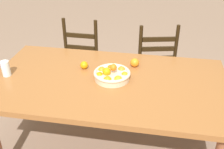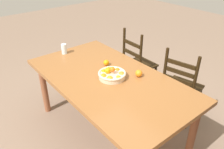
% 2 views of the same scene
% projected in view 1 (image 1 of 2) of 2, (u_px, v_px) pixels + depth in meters
% --- Properties ---
extents(ground_plane, '(12.00, 12.00, 0.00)m').
position_uv_depth(ground_plane, '(109.00, 149.00, 2.54)').
color(ground_plane, '#856B58').
extents(dining_table, '(1.89, 1.03, 0.76)m').
position_uv_depth(dining_table, '(108.00, 89.00, 2.19)').
color(dining_table, '#955C2E').
rests_on(dining_table, ground).
extents(chair_near_window, '(0.40, 0.40, 0.98)m').
position_uv_depth(chair_near_window, '(85.00, 60.00, 3.13)').
color(chair_near_window, black).
rests_on(chair_near_window, ground).
extents(chair_by_cabinet, '(0.50, 0.50, 0.98)m').
position_uv_depth(chair_by_cabinet, '(153.00, 67.00, 2.98)').
color(chair_by_cabinet, black).
rests_on(chair_by_cabinet, ground).
extents(fruit_bowl, '(0.29, 0.29, 0.14)m').
position_uv_depth(fruit_bowl, '(112.00, 75.00, 2.15)').
color(fruit_bowl, beige).
rests_on(fruit_bowl, dining_table).
extents(orange_loose_0, '(0.07, 0.07, 0.07)m').
position_uv_depth(orange_loose_0, '(84.00, 65.00, 2.30)').
color(orange_loose_0, orange).
rests_on(orange_loose_0, dining_table).
extents(orange_loose_1, '(0.08, 0.08, 0.08)m').
position_uv_depth(orange_loose_1, '(135.00, 63.00, 2.33)').
color(orange_loose_1, orange).
rests_on(orange_loose_1, dining_table).
extents(drinking_glass, '(0.07, 0.07, 0.13)m').
position_uv_depth(drinking_glass, '(6.00, 68.00, 2.18)').
color(drinking_glass, silver).
rests_on(drinking_glass, dining_table).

